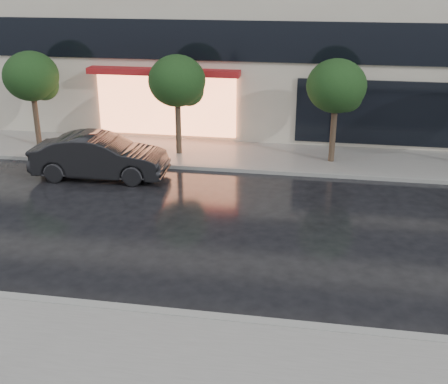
# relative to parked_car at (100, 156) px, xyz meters

# --- Properties ---
(ground) EXTENTS (120.00, 120.00, 0.00)m
(ground) POSITION_rel_parked_car_xyz_m (5.14, -7.05, -0.79)
(ground) COLOR black
(ground) RESTS_ON ground
(sidewalk_far) EXTENTS (60.00, 3.50, 0.12)m
(sidewalk_far) POSITION_rel_parked_car_xyz_m (5.14, 3.20, -0.73)
(sidewalk_far) COLOR slate
(sidewalk_far) RESTS_ON ground
(curb_near) EXTENTS (60.00, 0.25, 0.14)m
(curb_near) POSITION_rel_parked_car_xyz_m (5.14, -8.05, -0.72)
(curb_near) COLOR gray
(curb_near) RESTS_ON ground
(curb_far) EXTENTS (60.00, 0.25, 0.14)m
(curb_far) POSITION_rel_parked_car_xyz_m (5.14, 1.45, -0.72)
(curb_far) COLOR gray
(curb_far) RESTS_ON ground
(tree_far_west) EXTENTS (2.20, 2.20, 3.99)m
(tree_far_west) POSITION_rel_parked_car_xyz_m (-3.80, 2.98, 2.14)
(tree_far_west) COLOR #33261C
(tree_far_west) RESTS_ON ground
(tree_mid_west) EXTENTS (2.20, 2.20, 3.99)m
(tree_mid_west) POSITION_rel_parked_car_xyz_m (2.20, 2.98, 2.14)
(tree_mid_west) COLOR #33261C
(tree_mid_west) RESTS_ON ground
(tree_mid_east) EXTENTS (2.20, 2.20, 3.99)m
(tree_mid_east) POSITION_rel_parked_car_xyz_m (8.20, 2.98, 2.14)
(tree_mid_east) COLOR #33261C
(tree_mid_east) RESTS_ON ground
(parked_car) EXTENTS (4.85, 1.89, 1.57)m
(parked_car) POSITION_rel_parked_car_xyz_m (0.00, 0.00, 0.00)
(parked_car) COLOR black
(parked_car) RESTS_ON ground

